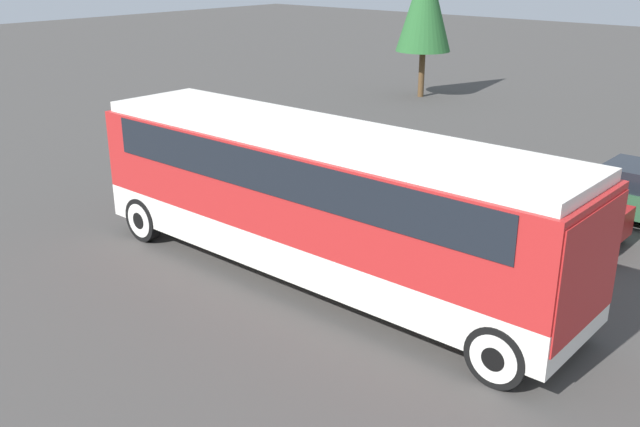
{
  "coord_description": "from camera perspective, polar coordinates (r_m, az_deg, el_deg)",
  "views": [
    {
      "loc": [
        9.01,
        -10.34,
        6.51
      ],
      "look_at": [
        0.0,
        0.0,
        1.45
      ],
      "focal_mm": 40.0,
      "sensor_mm": 36.0,
      "label": 1
    }
  ],
  "objects": [
    {
      "name": "parked_car_near",
      "position": [
        18.16,
        16.1,
        0.85
      ],
      "size": [
        4.54,
        1.91,
        1.48
      ],
      "color": "maroon",
      "rests_on": "ground_plane"
    },
    {
      "name": "ground_plane",
      "position": [
        15.18,
        0.0,
        -5.15
      ],
      "size": [
        120.0,
        120.0,
        0.0
      ],
      "primitive_type": "plane",
      "color": "#423F3D"
    },
    {
      "name": "tour_bus",
      "position": [
        14.4,
        0.29,
        1.75
      ],
      "size": [
        11.15,
        2.64,
        3.23
      ],
      "color": "silver",
      "rests_on": "ground_plane"
    },
    {
      "name": "tree_center",
      "position": [
        34.25,
        8.4,
        16.33
      ],
      "size": [
        2.54,
        2.54,
        6.5
      ],
      "color": "brown",
      "rests_on": "ground_plane"
    }
  ]
}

